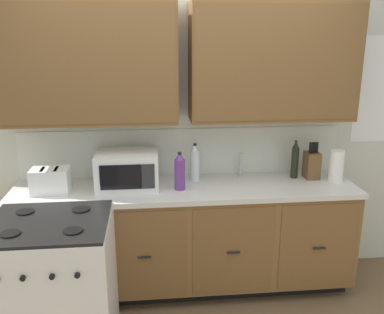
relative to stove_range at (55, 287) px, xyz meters
name	(u,v)px	position (x,y,z in m)	size (l,w,h in m)	color
ground_plane	(189,308)	(0.92, 0.33, -0.47)	(8.00, 8.00, 0.00)	brown
wall_unit	(183,95)	(0.93, 0.83, 1.14)	(3.89, 0.40, 2.35)	silver
counter_run	(186,237)	(0.92, 0.63, 0.00)	(2.72, 0.64, 0.91)	black
stove_range	(55,287)	(0.00, 0.00, 0.00)	(0.76, 0.68, 0.95)	white
microwave	(127,170)	(0.47, 0.68, 0.58)	(0.48, 0.37, 0.28)	white
toaster	(50,181)	(-0.10, 0.60, 0.53)	(0.28, 0.18, 0.19)	white
knife_block	(312,165)	(1.99, 0.73, 0.55)	(0.11, 0.14, 0.31)	brown
sink_faucet	(240,165)	(1.41, 0.84, 0.54)	(0.02, 0.02, 0.20)	#B2B5BA
paper_towel_roll	(336,166)	(2.15, 0.63, 0.57)	(0.12, 0.12, 0.26)	white
bottle_clear	(195,163)	(1.01, 0.76, 0.59)	(0.08, 0.08, 0.31)	silver
bottle_violet	(180,171)	(0.87, 0.57, 0.58)	(0.08, 0.08, 0.30)	#663384
bottle_dark	(295,160)	(1.85, 0.76, 0.59)	(0.06, 0.06, 0.32)	black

